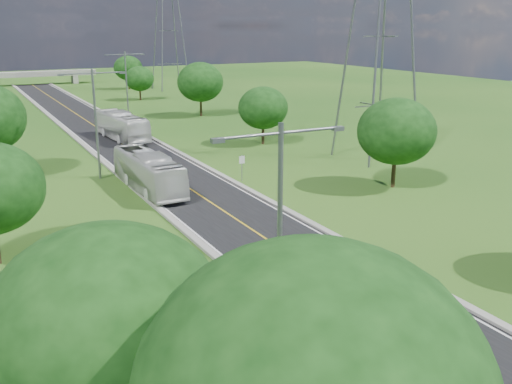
# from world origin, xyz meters

# --- Properties ---
(ground) EXTENTS (260.00, 260.00, 0.00)m
(ground) POSITION_xyz_m (0.00, 60.00, 0.00)
(ground) COLOR #1E4A14
(ground) RESTS_ON ground
(road) EXTENTS (8.00, 150.00, 0.06)m
(road) POSITION_xyz_m (0.00, 66.00, 0.03)
(road) COLOR black
(road) RESTS_ON ground
(curb_left) EXTENTS (0.50, 150.00, 0.22)m
(curb_left) POSITION_xyz_m (-4.25, 66.00, 0.11)
(curb_left) COLOR gray
(curb_left) RESTS_ON ground
(curb_right) EXTENTS (0.50, 150.00, 0.22)m
(curb_right) POSITION_xyz_m (4.25, 66.00, 0.11)
(curb_right) COLOR gray
(curb_right) RESTS_ON ground
(speed_limit_sign) EXTENTS (0.55, 0.09, 2.40)m
(speed_limit_sign) POSITION_xyz_m (5.20, 37.98, 1.60)
(speed_limit_sign) COLOR slate
(speed_limit_sign) RESTS_ON ground
(overpass) EXTENTS (30.00, 3.00, 3.20)m
(overpass) POSITION_xyz_m (0.00, 140.00, 2.41)
(overpass) COLOR gray
(overpass) RESTS_ON ground
(streetlight_near_left) EXTENTS (5.90, 0.25, 10.00)m
(streetlight_near_left) POSITION_xyz_m (-6.00, 12.00, 5.94)
(streetlight_near_left) COLOR slate
(streetlight_near_left) RESTS_ON ground
(streetlight_mid_left) EXTENTS (5.90, 0.25, 10.00)m
(streetlight_mid_left) POSITION_xyz_m (-6.00, 45.00, 5.94)
(streetlight_mid_left) COLOR slate
(streetlight_mid_left) RESTS_ON ground
(streetlight_far_right) EXTENTS (5.90, 0.25, 10.00)m
(streetlight_far_right) POSITION_xyz_m (6.00, 78.00, 5.94)
(streetlight_far_right) COLOR slate
(streetlight_far_right) RESTS_ON ground
(power_tower_near) EXTENTS (9.00, 6.40, 28.00)m
(power_tower_near) POSITION_xyz_m (22.00, 40.00, 14.01)
(power_tower_near) COLOR slate
(power_tower_near) RESTS_ON ground
(power_tower_far) EXTENTS (9.00, 6.40, 28.00)m
(power_tower_far) POSITION_xyz_m (26.00, 115.00, 14.01)
(power_tower_far) COLOR slate
(power_tower_far) RESTS_ON ground
(tree_la) EXTENTS (7.14, 7.14, 8.30)m
(tree_la) POSITION_xyz_m (-14.00, 8.00, 5.27)
(tree_la) COLOR black
(tree_la) RESTS_ON ground
(tree_rb) EXTENTS (6.72, 6.72, 7.82)m
(tree_rb) POSITION_xyz_m (16.00, 30.00, 4.95)
(tree_rb) COLOR black
(tree_rb) RESTS_ON ground
(tree_rc) EXTENTS (5.88, 5.88, 6.84)m
(tree_rc) POSITION_xyz_m (15.00, 52.00, 4.33)
(tree_rc) COLOR black
(tree_rc) RESTS_ON ground
(tree_rd) EXTENTS (7.14, 7.14, 8.30)m
(tree_rd) POSITION_xyz_m (17.00, 76.00, 5.27)
(tree_rd) COLOR black
(tree_rd) RESTS_ON ground
(tree_re) EXTENTS (5.46, 5.46, 6.35)m
(tree_re) POSITION_xyz_m (14.50, 100.00, 4.02)
(tree_re) COLOR black
(tree_re) RESTS_ON ground
(tree_rf) EXTENTS (6.30, 6.30, 7.33)m
(tree_rf) POSITION_xyz_m (18.00, 120.00, 4.64)
(tree_rf) COLOR black
(tree_rf) RESTS_ON ground
(bus_outbound) EXTENTS (3.86, 12.23, 3.35)m
(bus_outbound) POSITION_xyz_m (0.80, 62.39, 1.73)
(bus_outbound) COLOR white
(bus_outbound) RESTS_ON road
(bus_inbound) EXTENTS (2.99, 11.70, 3.24)m
(bus_inbound) POSITION_xyz_m (-3.20, 39.04, 1.68)
(bus_inbound) COLOR silver
(bus_inbound) RESTS_ON road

